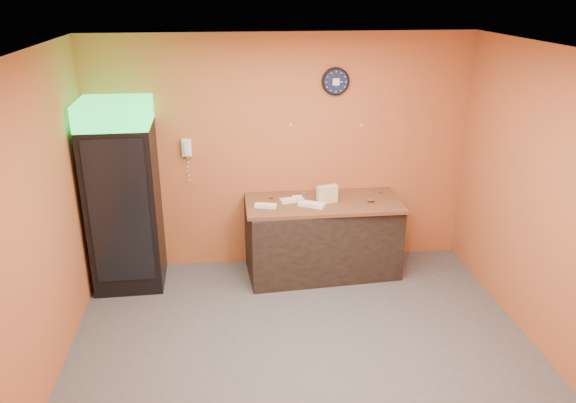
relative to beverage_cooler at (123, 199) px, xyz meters
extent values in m
plane|color=#47474C|center=(1.83, -1.60, -1.05)|extent=(4.50, 4.50, 0.00)
cube|color=#BA5D34|center=(1.83, 0.40, 0.35)|extent=(4.50, 0.02, 2.80)
cube|color=#BA5D34|center=(-0.42, -1.60, 0.35)|extent=(0.02, 4.00, 2.80)
cube|color=#BA5D34|center=(4.08, -1.60, 0.35)|extent=(0.02, 4.00, 2.80)
cube|color=white|center=(1.83, -1.60, 1.75)|extent=(4.50, 4.00, 0.02)
cube|color=black|center=(0.00, 0.05, -0.11)|extent=(0.77, 0.77, 1.88)
cube|color=#18CE46|center=(0.00, 0.05, 0.97)|extent=(0.77, 0.77, 0.27)
cube|color=black|center=(-0.01, -0.33, -0.03)|extent=(0.62, 0.03, 1.61)
cube|color=black|center=(2.26, 0.00, -0.61)|extent=(1.82, 0.90, 0.89)
cylinder|color=black|center=(2.44, 0.37, 1.20)|extent=(0.32, 0.05, 0.32)
cylinder|color=#0F1433|center=(2.44, 0.35, 1.20)|extent=(0.27, 0.01, 0.27)
cube|color=white|center=(2.44, 0.34, 1.20)|extent=(0.08, 0.00, 0.08)
cube|color=white|center=(0.71, 0.35, 0.47)|extent=(0.11, 0.06, 0.20)
cube|color=white|center=(0.71, 0.30, 0.47)|extent=(0.05, 0.04, 0.16)
cube|color=brown|center=(2.26, 0.00, -0.15)|extent=(1.81, 0.84, 0.04)
cube|color=beige|center=(2.30, -0.04, -0.10)|extent=(0.25, 0.15, 0.05)
cube|color=beige|center=(2.30, -0.04, -0.05)|extent=(0.25, 0.15, 0.05)
cube|color=beige|center=(2.30, -0.04, 0.00)|extent=(0.25, 0.15, 0.05)
cube|color=beige|center=(2.30, -0.04, 0.05)|extent=(0.25, 0.15, 0.05)
cube|color=white|center=(1.58, -0.11, -0.11)|extent=(0.26, 0.16, 0.04)
cube|color=white|center=(2.11, -0.14, -0.10)|extent=(0.32, 0.25, 0.04)
cube|color=white|center=(1.90, 0.03, -0.11)|extent=(0.28, 0.16, 0.04)
cylinder|color=silver|center=(2.06, 0.18, -0.10)|extent=(0.06, 0.06, 0.06)
camera|label=1|loc=(1.16, -6.00, 2.24)|focal=35.00mm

